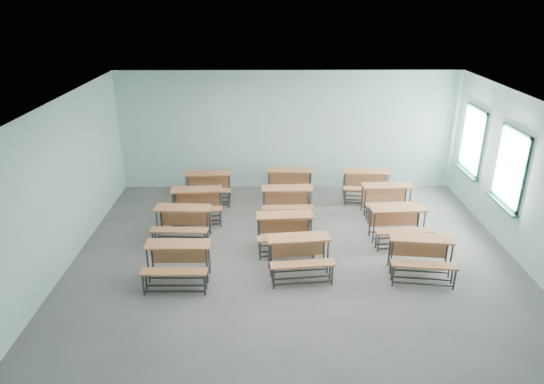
{
  "coord_description": "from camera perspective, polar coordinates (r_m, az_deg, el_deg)",
  "views": [
    {
      "loc": [
        -0.53,
        -8.57,
        5.06
      ],
      "look_at": [
        -0.45,
        1.2,
        1.0
      ],
      "focal_mm": 32.0,
      "sensor_mm": 36.0,
      "label": 1
    }
  ],
  "objects": [
    {
      "name": "desk_unit_r1c0",
      "position": [
        10.65,
        -10.49,
        -3.19
      ],
      "size": [
        1.23,
        0.85,
        0.74
      ],
      "rotation": [
        0.0,
        0.0,
        -0.04
      ],
      "color": "#AE663E",
      "rests_on": "ground"
    },
    {
      "name": "desk_unit_r3c1",
      "position": [
        12.68,
        2.09,
        1.46
      ],
      "size": [
        1.22,
        0.84,
        0.74
      ],
      "rotation": [
        0.0,
        0.0,
        -0.03
      ],
      "color": "#AE663E",
      "rests_on": "ground"
    },
    {
      "name": "desk_unit_r2c1",
      "position": [
        11.52,
        1.77,
        -0.77
      ],
      "size": [
        1.21,
        0.83,
        0.74
      ],
      "rotation": [
        0.0,
        0.0,
        0.03
      ],
      "color": "#AE663E",
      "rests_on": "ground"
    },
    {
      "name": "desk_unit_r2c2",
      "position": [
        11.99,
        13.42,
        -0.44
      ],
      "size": [
        1.23,
        0.85,
        0.74
      ],
      "rotation": [
        0.0,
        0.0,
        0.04
      ],
      "color": "#AE663E",
      "rests_on": "ground"
    },
    {
      "name": "desk_unit_r1c2",
      "position": [
        10.79,
        14.68,
        -3.23
      ],
      "size": [
        1.24,
        0.87,
        0.74
      ],
      "rotation": [
        0.0,
        0.0,
        0.06
      ],
      "color": "#AE663E",
      "rests_on": "ground"
    },
    {
      "name": "desk_unit_r2c0",
      "position": [
        11.56,
        -8.83,
        -0.94
      ],
      "size": [
        1.25,
        0.89,
        0.74
      ],
      "rotation": [
        0.0,
        0.0,
        0.08
      ],
      "color": "#AE663E",
      "rests_on": "ground"
    },
    {
      "name": "desk_unit_r3c2",
      "position": [
        12.81,
        11.01,
        1.27
      ],
      "size": [
        1.26,
        0.91,
        0.74
      ],
      "rotation": [
        0.0,
        0.0,
        -0.09
      ],
      "color": "#AE663E",
      "rests_on": "ground"
    },
    {
      "name": "room",
      "position": [
        9.29,
        3.34,
        0.67
      ],
      "size": [
        9.04,
        8.04,
        3.24
      ],
      "color": "slate",
      "rests_on": "ground"
    },
    {
      "name": "desk_unit_r0c1",
      "position": [
        9.28,
        3.22,
        -6.91
      ],
      "size": [
        1.27,
        0.92,
        0.74
      ],
      "rotation": [
        0.0,
        0.0,
        0.11
      ],
      "color": "#AE663E",
      "rests_on": "ground"
    },
    {
      "name": "desk_unit_r0c2",
      "position": [
        9.66,
        17.15,
        -6.69
      ],
      "size": [
        1.28,
        0.94,
        0.74
      ],
      "rotation": [
        0.0,
        0.0,
        -0.12
      ],
      "color": "#AE663E",
      "rests_on": "ground"
    },
    {
      "name": "desk_unit_r3c0",
      "position": [
        12.57,
        -7.55,
        1.08
      ],
      "size": [
        1.22,
        0.84,
        0.74
      ],
      "rotation": [
        0.0,
        0.0,
        0.03
      ],
      "color": "#AE663E",
      "rests_on": "ground"
    },
    {
      "name": "desk_unit_r0c0",
      "position": [
        9.2,
        -11.06,
        -7.6
      ],
      "size": [
        1.2,
        0.81,
        0.74
      ],
      "rotation": [
        0.0,
        0.0,
        -0.01
      ],
      "color": "#AE663E",
      "rests_on": "ground"
    },
    {
      "name": "desk_unit_r1c1",
      "position": [
        10.15,
        1.53,
        -4.12
      ],
      "size": [
        1.24,
        0.87,
        0.74
      ],
      "rotation": [
        0.0,
        0.0,
        0.06
      ],
      "color": "#AE663E",
      "rests_on": "ground"
    }
  ]
}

